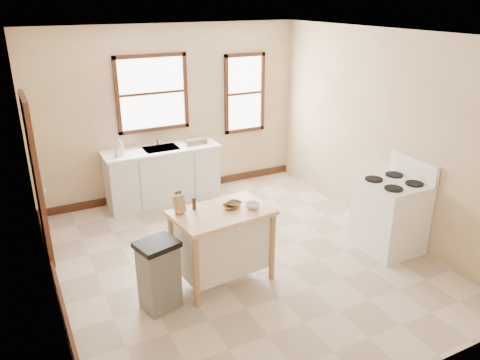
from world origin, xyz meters
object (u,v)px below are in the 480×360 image
at_px(soap_bottle_a, 120,147).
at_px(bowl_a, 230,207).
at_px(soap_bottle_b, 118,150).
at_px(pepper_grinder, 194,203).
at_px(dish_rack, 194,141).
at_px(bowl_b, 234,204).
at_px(trash_bin, 159,275).
at_px(kitchen_island, 222,246).
at_px(bowl_c, 253,206).
at_px(gas_stove, 391,206).
at_px(knife_block, 179,205).

relative_size(soap_bottle_a, bowl_a, 1.42).
xyz_separation_m(soap_bottle_b, pepper_grinder, (0.32, -2.27, -0.03)).
xyz_separation_m(soap_bottle_a, dish_rack, (1.20, -0.00, -0.07)).
distance_m(bowl_b, trash_bin, 1.18).
xyz_separation_m(kitchen_island, bowl_c, (0.35, -0.09, 0.48)).
height_order(soap_bottle_a, gas_stove, gas_stove).
distance_m(dish_rack, trash_bin, 3.12).
bearing_deg(knife_block, bowl_b, -20.37).
distance_m(dish_rack, pepper_grinder, 2.49).
bearing_deg(dish_rack, bowl_c, -97.18).
bearing_deg(knife_block, kitchen_island, -32.38).
xyz_separation_m(dish_rack, bowl_a, (-0.55, -2.48, -0.04)).
bearing_deg(pepper_grinder, knife_block, -179.32).
distance_m(bowl_b, gas_stove, 2.17).
distance_m(bowl_c, trash_bin, 1.30).
bearing_deg(pepper_grinder, gas_stove, -10.91).
height_order(dish_rack, trash_bin, dish_rack).
relative_size(pepper_grinder, bowl_b, 0.88).
bearing_deg(pepper_grinder, trash_bin, -147.69).
distance_m(kitchen_island, trash_bin, 0.86).
height_order(soap_bottle_a, trash_bin, soap_bottle_a).
bearing_deg(bowl_c, knife_block, 161.34).
distance_m(soap_bottle_a, trash_bin, 2.77).
xyz_separation_m(kitchen_island, trash_bin, (-0.83, -0.18, -0.05)).
bearing_deg(dish_rack, gas_stove, -60.05).
bearing_deg(soap_bottle_a, kitchen_island, -61.62).
height_order(bowl_c, trash_bin, bowl_c).
distance_m(soap_bottle_a, soap_bottle_b, 0.08).
distance_m(knife_block, bowl_b, 0.65).
bearing_deg(soap_bottle_a, bowl_a, -58.96).
bearing_deg(gas_stove, trash_bin, 177.57).
relative_size(knife_block, trash_bin, 0.25).
relative_size(dish_rack, trash_bin, 0.47).
xyz_separation_m(knife_block, bowl_c, (0.79, -0.27, -0.07)).
bearing_deg(dish_rack, bowl_a, -102.74).
height_order(soap_bottle_a, bowl_a, soap_bottle_a).
bearing_deg(soap_bottle_b, trash_bin, -107.48).
bearing_deg(soap_bottle_a, knife_block, -71.40).
height_order(bowl_b, bowl_c, bowl_c).
distance_m(pepper_grinder, bowl_b, 0.47).
xyz_separation_m(knife_block, bowl_b, (0.63, -0.11, -0.08)).
relative_size(pepper_grinder, bowl_c, 0.88).
xyz_separation_m(bowl_a, trash_bin, (-0.95, -0.20, -0.53)).
bearing_deg(knife_block, soap_bottle_a, 81.90).
xyz_separation_m(kitchen_island, pepper_grinder, (-0.26, 0.18, 0.53)).
height_order(dish_rack, kitchen_island, dish_rack).
bearing_deg(kitchen_island, trash_bin, -173.34).
distance_m(soap_bottle_b, pepper_grinder, 2.29).
bearing_deg(bowl_c, dish_rack, 83.06).
relative_size(soap_bottle_b, knife_block, 0.91).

